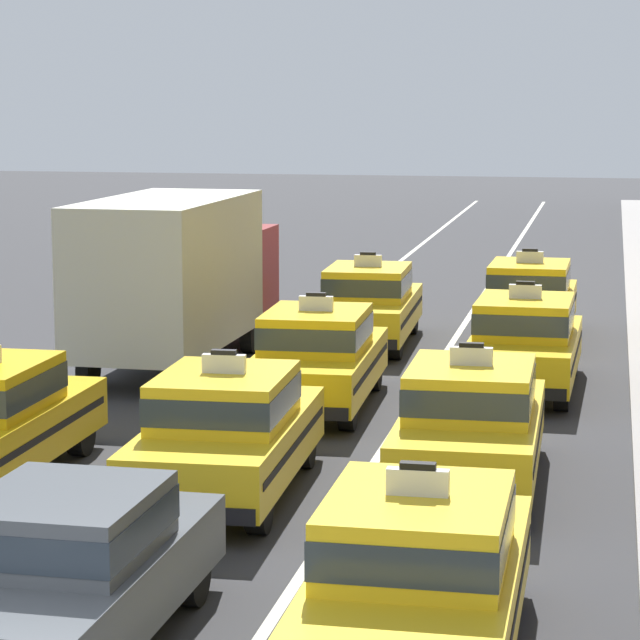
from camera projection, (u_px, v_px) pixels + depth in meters
The scene contains 11 objects.
lane_stripe_left_center at pixel (298, 342), 30.08m from camera, with size 0.14×80.00×0.01m, color silver.
lane_stripe_center_right at pixel (449, 347), 29.44m from camera, with size 0.14×80.00×0.01m, color silver.
box_truck_left_third at pixel (180, 273), 27.26m from camera, with size 2.38×6.99×3.27m.
sedan_center_nearest at pixel (70, 566), 13.29m from camera, with size 1.81×4.32×1.58m.
taxi_center_second at pixel (227, 431), 18.47m from camera, with size 1.96×4.62×1.96m.
taxi_center_third at pixel (317, 356), 23.66m from camera, with size 1.96×4.62×1.96m.
taxi_center_fourth at pixel (368, 303), 29.55m from camera, with size 1.96×4.62×1.96m.
taxi_right_nearest at pixel (418, 575), 12.95m from camera, with size 1.84×4.57×1.96m.
taxi_right_second at pixel (471, 421), 18.99m from camera, with size 1.89×4.59×1.96m.
taxi_right_third at pixel (525, 342), 25.04m from camera, with size 1.90×4.59×1.96m.
taxi_right_fourth at pixel (529, 299), 30.18m from camera, with size 1.88×4.58×1.96m.
Camera 1 is at (4.80, -8.93, 5.22)m, focal length 80.30 mm.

